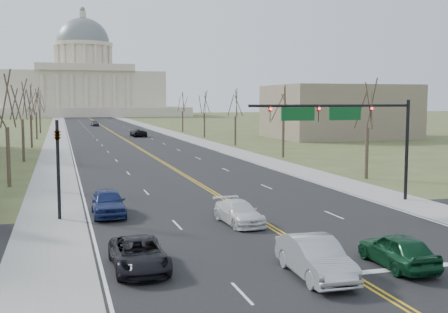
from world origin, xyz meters
TOP-DOWN VIEW (x-y plane):
  - ground at (0.00, 0.00)m, footprint 600.00×600.00m
  - road at (0.00, 110.00)m, footprint 20.00×380.00m
  - cross_road at (0.00, 6.00)m, footprint 120.00×14.00m
  - sidewalk_left at (-12.00, 110.00)m, footprint 4.00×380.00m
  - sidewalk_right at (12.00, 110.00)m, footprint 4.00×380.00m
  - center_line at (0.00, 110.00)m, footprint 0.42×380.00m
  - edge_line_left at (-9.80, 110.00)m, footprint 0.15×380.00m
  - edge_line_right at (9.80, 110.00)m, footprint 0.15×380.00m
  - capitol at (0.00, 249.91)m, footprint 90.00×60.00m
  - signal_mast at (7.45, 13.50)m, footprint 12.12×0.44m
  - signal_left at (-11.50, 13.50)m, footprint 0.32×0.36m
  - tree_r_0 at (15.50, 24.00)m, footprint 3.74×3.74m
  - tree_l_0 at (-15.50, 28.00)m, footprint 3.96×3.96m
  - tree_r_1 at (15.50, 44.00)m, footprint 3.74×3.74m
  - tree_l_1 at (-15.50, 48.00)m, footprint 3.96×3.96m
  - tree_r_2 at (15.50, 64.00)m, footprint 3.74×3.74m
  - tree_l_2 at (-15.50, 68.00)m, footprint 3.96×3.96m
  - tree_r_3 at (15.50, 84.00)m, footprint 3.74×3.74m
  - tree_l_3 at (-15.50, 88.00)m, footprint 3.96×3.96m
  - tree_r_4 at (15.50, 104.00)m, footprint 3.74×3.74m
  - tree_l_4 at (-15.50, 108.00)m, footprint 3.96×3.96m
  - bldg_right_mass at (40.00, 76.00)m, footprint 25.00×20.00m
  - car_nb_inner_lead at (2.44, -0.74)m, footprint 1.88×4.46m
  - car_sb_inner_lead at (-1.55, -1.00)m, footprint 1.87×4.99m
  - car_sb_outer_lead at (-8.27, 2.04)m, footprint 2.27×4.81m
  - car_sb_inner_second at (-1.50, 9.27)m, footprint 2.23×4.72m
  - car_sb_outer_second at (-8.58, 13.83)m, footprint 2.01×4.92m
  - car_far_nb at (3.43, 89.48)m, footprint 2.97×5.81m
  - car_far_sb at (-2.09, 138.05)m, footprint 2.38×4.88m

SIDE VIEW (x-z plane):
  - ground at x=0.00m, z-range 0.00..0.00m
  - road at x=0.00m, z-range 0.00..0.01m
  - cross_road at x=0.00m, z-range 0.00..0.01m
  - sidewalk_left at x=-12.00m, z-range 0.00..0.03m
  - sidewalk_right at x=12.00m, z-range 0.00..0.03m
  - center_line at x=0.00m, z-range 0.01..0.02m
  - edge_line_left at x=-9.80m, z-range 0.01..0.02m
  - edge_line_right at x=9.80m, z-range 0.01..0.02m
  - car_sb_outer_lead at x=-8.27m, z-range 0.01..1.34m
  - car_sb_inner_second at x=-1.50m, z-range 0.01..1.34m
  - car_nb_inner_lead at x=2.44m, z-range 0.01..1.52m
  - car_far_nb at x=3.43m, z-range 0.01..1.58m
  - car_far_sb at x=-2.09m, z-range 0.01..1.62m
  - car_sb_inner_lead at x=-1.55m, z-range 0.01..1.64m
  - car_sb_outer_second at x=-8.58m, z-range 0.01..1.68m
  - signal_left at x=-11.50m, z-range 0.71..6.71m
  - bldg_right_mass at x=40.00m, z-range 0.00..10.00m
  - signal_mast at x=7.45m, z-range 2.16..9.36m
  - tree_r_0 at x=15.50m, z-range 2.30..10.80m
  - tree_r_1 at x=15.50m, z-range 2.30..10.80m
  - tree_r_2 at x=15.50m, z-range 2.30..10.80m
  - tree_r_3 at x=15.50m, z-range 2.30..10.80m
  - tree_r_4 at x=15.50m, z-range 2.30..10.80m
  - tree_l_0 at x=-15.50m, z-range 2.44..11.44m
  - tree_l_1 at x=-15.50m, z-range 2.44..11.44m
  - tree_l_2 at x=-15.50m, z-range 2.44..11.44m
  - tree_l_3 at x=-15.50m, z-range 2.44..11.44m
  - tree_l_4 at x=-15.50m, z-range 2.44..11.44m
  - capitol at x=0.00m, z-range -10.80..39.20m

